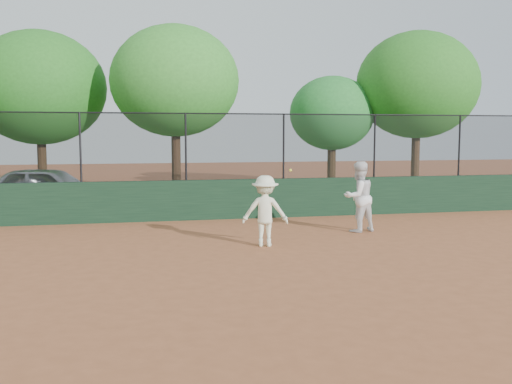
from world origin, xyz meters
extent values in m
plane|color=#A35934|center=(0.00, 0.00, 0.00)|extent=(80.00, 80.00, 0.00)
cube|color=#17331E|center=(0.00, 6.00, 0.60)|extent=(26.00, 0.20, 1.20)
cube|color=#2F591B|center=(0.00, 12.00, 0.00)|extent=(36.00, 12.00, 0.01)
imported|color=#A2A6AC|center=(-4.73, 8.48, 0.77)|extent=(4.81, 2.80, 1.54)
imported|color=white|center=(3.75, 3.01, 0.93)|extent=(1.07, 0.94, 1.86)
imported|color=#EFF2CD|center=(0.89, 1.64, 0.82)|extent=(1.18, 0.88, 1.63)
sphere|color=#EEF336|center=(1.37, 1.22, 1.77)|extent=(0.06, 0.06, 0.06)
cube|color=black|center=(0.00, 6.00, 2.20)|extent=(26.00, 0.02, 2.00)
cylinder|color=black|center=(0.00, 6.00, 3.18)|extent=(26.00, 0.04, 0.04)
cylinder|color=black|center=(-3.50, 6.00, 2.20)|extent=(0.06, 0.06, 2.00)
cylinder|color=black|center=(-0.50, 6.00, 2.20)|extent=(0.06, 0.06, 2.00)
cylinder|color=black|center=(2.50, 6.00, 2.20)|extent=(0.06, 0.06, 2.00)
cylinder|color=black|center=(5.50, 6.00, 2.20)|extent=(0.06, 0.06, 2.00)
cylinder|color=black|center=(8.50, 6.00, 2.20)|extent=(0.06, 0.06, 2.00)
cylinder|color=#3D2715|center=(-5.58, 13.15, 1.19)|extent=(0.36, 0.36, 2.38)
ellipsoid|color=#24651D|center=(-5.58, 13.15, 4.39)|extent=(5.21, 4.73, 4.50)
cylinder|color=#402717|center=(-0.39, 11.19, 1.34)|extent=(0.36, 0.36, 2.69)
ellipsoid|color=#317B27|center=(-0.39, 11.19, 4.58)|extent=(4.91, 4.46, 4.24)
cylinder|color=#3E2814|center=(6.34, 12.29, 1.02)|extent=(0.36, 0.36, 2.04)
ellipsoid|color=#236C2A|center=(6.34, 12.29, 3.46)|extent=(3.66, 3.32, 3.16)
cylinder|color=#4C2F1B|center=(9.91, 11.61, 1.31)|extent=(0.36, 0.36, 2.62)
ellipsoid|color=#26681D|center=(9.91, 11.61, 4.65)|extent=(5.26, 4.78, 4.54)
camera|label=1|loc=(-2.08, -10.97, 2.58)|focal=40.00mm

